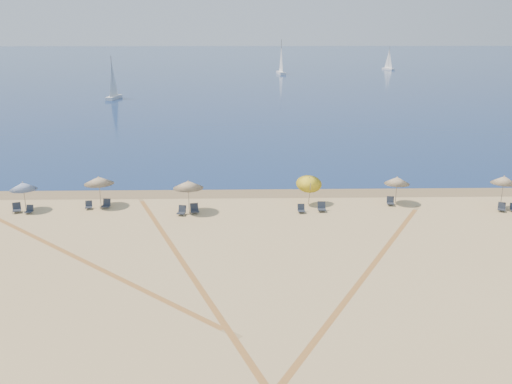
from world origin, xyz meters
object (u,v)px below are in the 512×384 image
(umbrella_5, at_px, (504,180))
(sailboat_1, at_px, (113,86))
(chair_2, at_px, (89,205))
(umbrella_4, at_px, (397,180))
(sailboat_0, at_px, (389,63))
(chair_0, at_px, (17,208))
(chair_3, at_px, (106,204))
(chair_9, at_px, (502,207))
(sailboat_2, at_px, (281,64))
(chair_7, at_px, (322,207))
(umbrella_1, at_px, (99,180))
(chair_6, at_px, (301,209))
(umbrella_3, at_px, (309,181))
(chair_5, at_px, (194,209))
(chair_4, at_px, (182,211))
(chair_1, at_px, (29,210))
(umbrella_0, at_px, (23,186))
(umbrella_2, at_px, (188,185))
(chair_8, at_px, (390,201))

(umbrella_5, relative_size, sailboat_1, 0.32)
(chair_2, bearing_deg, umbrella_4, -8.50)
(chair_2, relative_size, sailboat_0, 0.09)
(chair_0, xyz_separation_m, chair_2, (5.22, 0.68, -0.04))
(chair_3, distance_m, chair_9, 30.27)
(sailboat_0, bearing_deg, chair_9, -124.21)
(chair_9, distance_m, sailboat_2, 129.25)
(chair_3, distance_m, chair_7, 16.59)
(umbrella_1, xyz_separation_m, chair_0, (-5.97, -1.36, -1.76))
(chair_6, relative_size, chair_7, 0.90)
(umbrella_3, height_order, chair_3, umbrella_3)
(chair_5, bearing_deg, umbrella_5, -10.56)
(chair_4, height_order, chair_7, chair_7)
(chair_1, distance_m, chair_9, 35.72)
(umbrella_0, distance_m, umbrella_1, 5.54)
(chair_0, xyz_separation_m, chair_3, (6.53, 0.86, -0.01))
(umbrella_0, height_order, sailboat_0, sailboat_0)
(umbrella_2, bearing_deg, chair_5, -36.56)
(sailboat_1, bearing_deg, chair_3, -69.47)
(umbrella_4, bearing_deg, chair_0, -177.11)
(umbrella_5, xyz_separation_m, chair_2, (-31.70, 0.71, -2.05))
(chair_4, bearing_deg, umbrella_3, 25.82)
(sailboat_1, bearing_deg, chair_4, -65.12)
(chair_6, distance_m, sailboat_1, 75.21)
(umbrella_0, xyz_separation_m, chair_9, (36.26, -1.04, -1.63))
(chair_1, xyz_separation_m, sailboat_1, (-9.43, 68.68, 2.25))
(chair_8, xyz_separation_m, chair_9, (8.07, -1.65, -0.00))
(umbrella_2, relative_size, chair_0, 2.92)
(chair_9, bearing_deg, chair_0, -156.83)
(chair_7, xyz_separation_m, sailboat_0, (43.09, 145.97, 2.04))
(umbrella_4, bearing_deg, chair_2, -178.10)
(umbrella_5, bearing_deg, sailboat_1, 123.50)
(chair_8, bearing_deg, umbrella_2, -167.46)
(chair_5, distance_m, sailboat_1, 72.35)
(umbrella_0, relative_size, umbrella_3, 0.86)
(umbrella_4, distance_m, chair_3, 22.75)
(umbrella_5, bearing_deg, chair_8, 172.41)
(sailboat_0, bearing_deg, sailboat_1, -156.82)
(umbrella_1, xyz_separation_m, sailboat_1, (-14.36, 67.05, 0.45))
(umbrella_5, distance_m, chair_6, 15.57)
(umbrella_0, relative_size, chair_4, 2.87)
(chair_5, relative_size, chair_9, 1.01)
(chair_2, distance_m, chair_6, 16.32)
(umbrella_1, height_order, chair_6, umbrella_1)
(chair_0, distance_m, chair_1, 1.07)
(chair_1, height_order, chair_4, chair_4)
(chair_8, bearing_deg, chair_7, -158.54)
(sailboat_2, bearing_deg, chair_9, -93.47)
(umbrella_3, xyz_separation_m, umbrella_5, (14.65, -1.37, 0.41))
(umbrella_4, relative_size, chair_4, 2.83)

